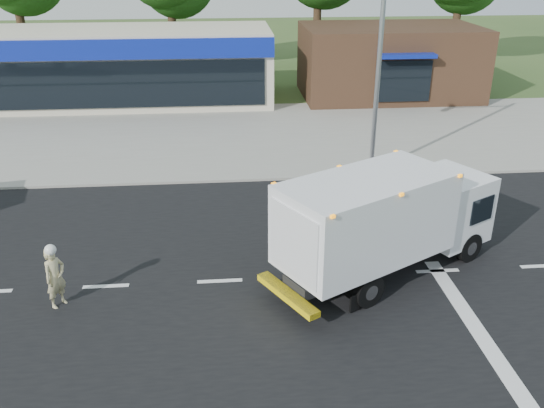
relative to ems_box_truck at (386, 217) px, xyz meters
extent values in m
plane|color=#385123|center=(-1.41, -0.03, -1.72)|extent=(120.00, 120.00, 0.00)
cube|color=black|center=(-1.41, -0.03, -1.71)|extent=(60.00, 14.00, 0.02)
cube|color=gray|center=(-1.41, 8.17, -1.66)|extent=(60.00, 2.40, 0.12)
cube|color=gray|center=(-1.41, 13.97, -1.71)|extent=(60.00, 9.00, 0.02)
cube|color=silver|center=(-7.41, -0.03, -1.70)|extent=(1.20, 0.15, 0.01)
cube|color=silver|center=(-4.41, -0.03, -1.70)|extent=(1.20, 0.15, 0.01)
cube|color=silver|center=(-1.41, -0.03, -1.70)|extent=(1.20, 0.15, 0.01)
cube|color=silver|center=(1.59, -0.03, -1.70)|extent=(1.20, 0.15, 0.01)
cube|color=silver|center=(4.59, -0.03, -1.70)|extent=(1.20, 0.15, 0.01)
cube|color=silver|center=(1.59, -3.03, -1.70)|extent=(0.40, 7.00, 0.01)
cube|color=black|center=(-0.64, -0.36, -1.08)|extent=(4.39, 3.03, 0.32)
cube|color=white|center=(2.16, 1.23, -0.31)|extent=(2.54, 2.59, 1.90)
cube|color=black|center=(2.91, 1.65, -0.13)|extent=(0.97, 1.56, 0.82)
cube|color=white|center=(-0.64, -0.36, 0.18)|extent=(5.01, 4.13, 2.13)
cube|color=silver|center=(-2.63, -1.49, 0.14)|extent=(0.94, 1.60, 1.72)
cube|color=yellow|center=(-2.77, -1.57, -1.22)|extent=(1.35, 2.05, 0.16)
cube|color=orange|center=(-0.64, -0.36, 1.23)|extent=(4.87, 4.07, 0.07)
cylinder|color=black|center=(1.77, 2.00, -1.28)|extent=(0.89, 0.67, 0.87)
cylinder|color=black|center=(2.62, 0.50, -1.28)|extent=(0.89, 0.67, 0.87)
cylinder|color=black|center=(-1.64, 0.11, -1.28)|extent=(0.89, 0.67, 0.87)
cylinder|color=black|center=(-0.74, -1.46, -1.28)|extent=(0.89, 0.67, 0.87)
imported|color=tan|center=(-8.41, -0.78, -0.92)|extent=(0.65, 0.70, 1.60)
sphere|color=white|center=(-8.41, -0.78, -0.15)|extent=(0.28, 0.28, 0.28)
cube|color=beige|center=(-10.41, 19.97, 0.28)|extent=(18.00, 6.00, 4.00)
cube|color=navy|center=(-10.41, 16.92, 1.68)|extent=(18.00, 0.30, 1.00)
cube|color=black|center=(-10.41, 16.92, -0.12)|extent=(17.00, 0.12, 2.40)
cube|color=#382316|center=(5.59, 19.97, 0.28)|extent=(10.00, 6.00, 4.00)
cube|color=navy|center=(5.59, 16.87, 1.18)|extent=(3.00, 1.20, 0.20)
cube|color=black|center=(5.59, 16.92, -0.22)|extent=(3.00, 0.12, 2.20)
cylinder|color=gray|center=(1.59, 7.57, 2.28)|extent=(0.18, 0.18, 8.00)
cylinder|color=#332114|center=(-17.41, 27.97, 1.96)|extent=(0.56, 0.56, 7.35)
cylinder|color=#332114|center=(-7.41, 27.97, 1.71)|extent=(0.56, 0.56, 6.86)
cylinder|color=#332114|center=(2.59, 27.97, 2.20)|extent=(0.56, 0.56, 7.84)
cylinder|color=#332114|center=(12.59, 27.97, 1.78)|extent=(0.56, 0.56, 7.00)
camera|label=1|loc=(-4.16, -13.28, 6.55)|focal=38.00mm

